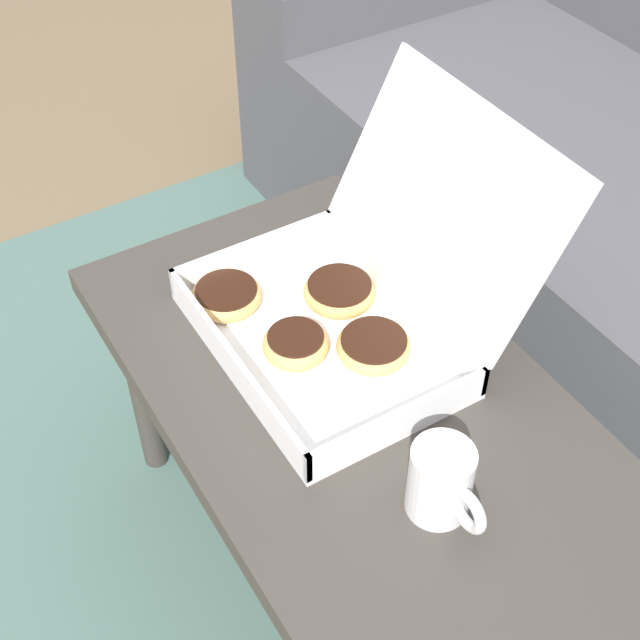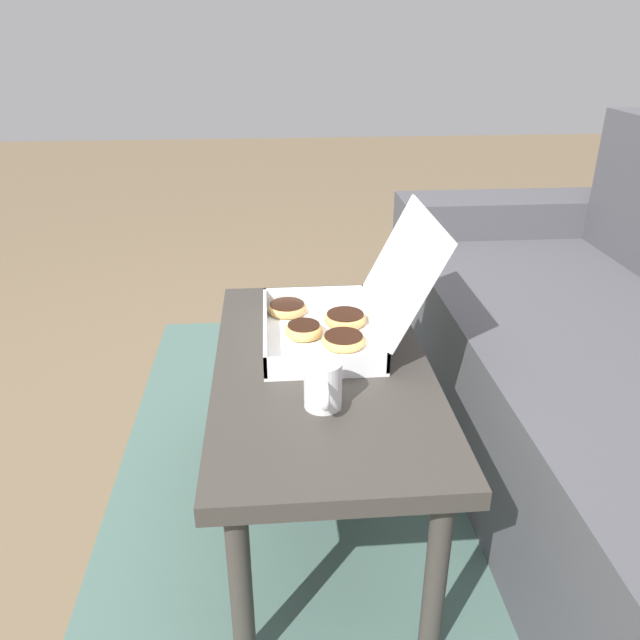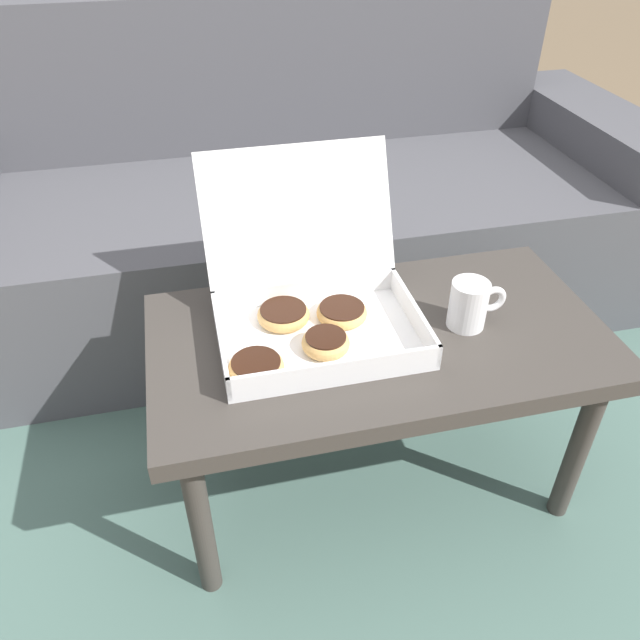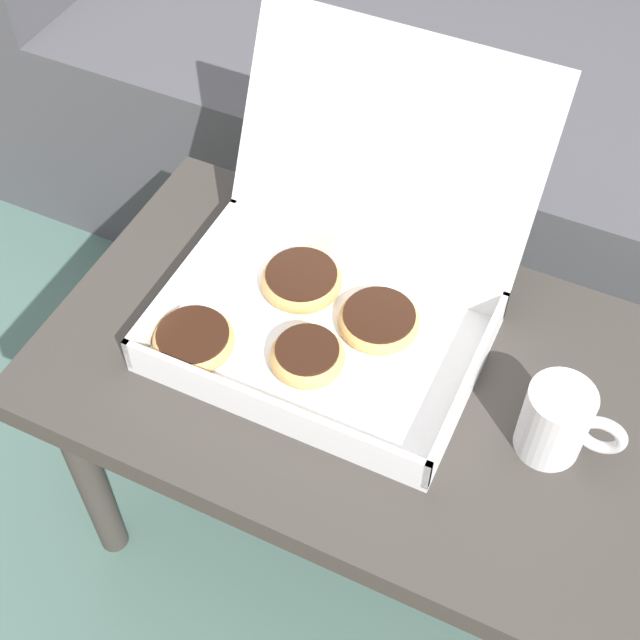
{
  "view_description": "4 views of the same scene",
  "coord_description": "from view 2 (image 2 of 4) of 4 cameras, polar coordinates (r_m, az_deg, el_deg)",
  "views": [
    {
      "loc": [
        0.63,
        -0.47,
        1.37
      ],
      "look_at": [
        -0.12,
        -0.02,
        0.51
      ],
      "focal_mm": 50.0,
      "sensor_mm": 36.0,
      "label": 1
    },
    {
      "loc": [
        1.25,
        -0.13,
        1.17
      ],
      "look_at": [
        -0.12,
        -0.02,
        0.51
      ],
      "focal_mm": 35.0,
      "sensor_mm": 36.0,
      "label": 2
    },
    {
      "loc": [
        -0.34,
        -0.96,
        1.24
      ],
      "look_at": [
        -0.12,
        -0.02,
        0.51
      ],
      "focal_mm": 35.0,
      "sensor_mm": 36.0,
      "label": 3
    },
    {
      "loc": [
        0.17,
        -0.64,
        1.36
      ],
      "look_at": [
        -0.12,
        -0.02,
        0.51
      ],
      "focal_mm": 50.0,
      "sensor_mm": 36.0,
      "label": 4
    }
  ],
  "objects": [
    {
      "name": "ground_plane",
      "position": [
        1.71,
        1.15,
        -17.49
      ],
      "size": [
        12.0,
        12.0,
        0.0
      ],
      "primitive_type": "plane",
      "color": "#756047"
    },
    {
      "name": "area_rug",
      "position": [
        1.76,
        11.35,
        -16.52
      ],
      "size": [
        2.37,
        1.79,
        0.01
      ],
      "primitive_type": "cube",
      "color": "#4C6B60",
      "rests_on": "ground_plane"
    },
    {
      "name": "coffee_table",
      "position": [
        1.46,
        0.18,
        -5.8
      ],
      "size": [
        0.92,
        0.49,
        0.46
      ],
      "color": "#3D3833",
      "rests_on": "ground_plane"
    },
    {
      "name": "pastry_box",
      "position": [
        1.53,
        1.69,
        0.5
      ],
      "size": [
        0.4,
        0.4,
        0.31
      ],
      "color": "white",
      "rests_on": "coffee_table"
    },
    {
      "name": "coffee_mug",
      "position": [
        1.25,
        0.28,
        -5.98
      ],
      "size": [
        0.12,
        0.08,
        0.1
      ],
      "color": "white",
      "rests_on": "coffee_table"
    }
  ]
}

